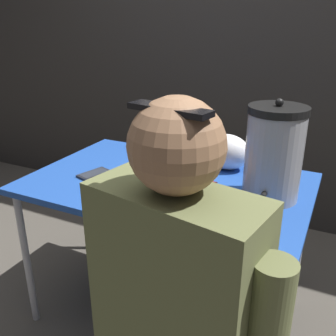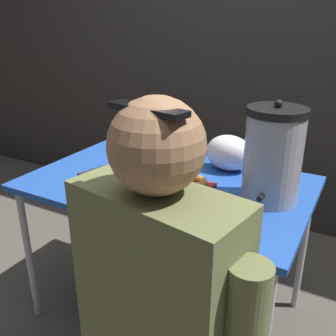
% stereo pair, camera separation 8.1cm
% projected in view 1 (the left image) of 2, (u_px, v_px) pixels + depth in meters
% --- Properties ---
extents(ground_plane, '(12.00, 12.00, 0.00)m').
position_uv_depth(ground_plane, '(168.00, 309.00, 1.90)').
color(ground_plane, '#4C473F').
extents(back_wall, '(6.00, 0.11, 2.57)m').
position_uv_depth(back_wall, '(248.00, 33.00, 2.42)').
color(back_wall, '#282623').
rests_on(back_wall, ground).
extents(folding_table, '(1.20, 0.77, 0.72)m').
position_uv_depth(folding_table, '(168.00, 191.00, 1.66)').
color(folding_table, '#1E479E').
rests_on(folding_table, ground).
extents(donut_box, '(0.41, 0.30, 0.05)m').
position_uv_depth(donut_box, '(160.00, 183.00, 1.56)').
color(donut_box, maroon).
rests_on(donut_box, folding_table).
extents(coffee_urn, '(0.22, 0.25, 0.39)m').
position_uv_depth(coffee_urn, '(274.00, 153.00, 1.42)').
color(coffee_urn, '#939399').
rests_on(coffee_urn, folding_table).
extents(cell_phone, '(0.11, 0.16, 0.01)m').
position_uv_depth(cell_phone, '(94.00, 174.00, 1.70)').
color(cell_phone, black).
rests_on(cell_phone, folding_table).
extents(plastic_bag, '(0.22, 0.15, 0.17)m').
position_uv_depth(plastic_bag, '(227.00, 152.00, 1.74)').
color(plastic_bag, white).
rests_on(plastic_bag, folding_table).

